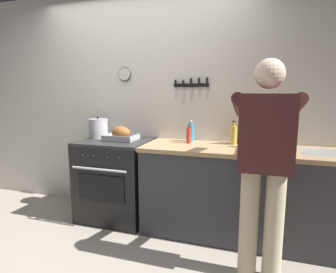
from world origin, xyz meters
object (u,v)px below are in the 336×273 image
(bottle_wine_red, at_px, (257,133))
(bottle_hot_sauce, at_px, (188,135))
(person_cook, at_px, (265,158))
(stock_pot, at_px, (98,128))
(roasting_pan, at_px, (121,134))
(bottle_cooking_oil, at_px, (233,135))
(bottle_dish_soap, at_px, (191,133))
(stove, at_px, (116,179))
(bottle_vinegar, at_px, (240,134))
(bottle_soy_sauce, at_px, (253,138))
(cutting_board, at_px, (258,150))

(bottle_wine_red, bearing_deg, bottle_hot_sauce, -168.97)
(person_cook, distance_m, stock_pot, 1.94)
(roasting_pan, xyz_separation_m, stock_pot, (-0.33, 0.07, 0.04))
(bottle_cooking_oil, bearing_deg, bottle_dish_soap, 176.98)
(stove, height_order, person_cook, person_cook)
(person_cook, height_order, roasting_pan, person_cook)
(stove, distance_m, bottle_dish_soap, 1.00)
(bottle_hot_sauce, distance_m, bottle_cooking_oil, 0.46)
(roasting_pan, height_order, stock_pot, stock_pot)
(bottle_dish_soap, distance_m, bottle_cooking_oil, 0.45)
(roasting_pan, xyz_separation_m, bottle_vinegar, (1.27, 0.22, 0.03))
(stove, xyz_separation_m, stock_pot, (-0.26, 0.09, 0.56))
(stove, height_order, bottle_dish_soap, bottle_dish_soap)
(bottle_wine_red, xyz_separation_m, bottle_soy_sauce, (-0.04, -0.18, -0.03))
(stock_pot, distance_m, bottle_soy_sauce, 1.72)
(cutting_board, height_order, bottle_hot_sauce, bottle_hot_sauce)
(bottle_soy_sauce, height_order, bottle_hot_sauce, bottle_soy_sauce)
(bottle_hot_sauce, xyz_separation_m, bottle_cooking_oil, (0.45, 0.08, 0.02))
(person_cook, height_order, bottle_cooking_oil, person_cook)
(stove, xyz_separation_m, bottle_vinegar, (1.34, 0.25, 0.55))
(cutting_board, xyz_separation_m, bottle_hot_sauce, (-0.69, 0.19, 0.07))
(bottle_hot_sauce, bearing_deg, bottle_wine_red, 11.03)
(bottle_wine_red, bearing_deg, stock_pot, -175.88)
(cutting_board, height_order, bottle_cooking_oil, bottle_cooking_oil)
(bottle_cooking_oil, bearing_deg, cutting_board, -48.46)
(roasting_pan, height_order, bottle_vinegar, bottle_vinegar)
(bottle_hot_sauce, bearing_deg, stove, -174.09)
(person_cook, distance_m, bottle_dish_soap, 1.08)
(cutting_board, height_order, bottle_vinegar, bottle_vinegar)
(stove, relative_size, bottle_vinegar, 3.75)
(bottle_hot_sauce, bearing_deg, bottle_cooking_oil, 10.15)
(bottle_soy_sauce, bearing_deg, cutting_board, -71.02)
(stove, height_order, bottle_hot_sauce, bottle_hot_sauce)
(roasting_pan, bearing_deg, bottle_soy_sauce, 0.74)
(cutting_board, xyz_separation_m, bottle_dish_soap, (-0.70, 0.30, 0.09))
(bottle_wine_red, xyz_separation_m, bottle_hot_sauce, (-0.68, -0.13, -0.04))
(roasting_pan, height_order, bottle_cooking_oil, bottle_cooking_oil)
(stock_pot, distance_m, bottle_dish_soap, 1.08)
(bottle_wine_red, distance_m, bottle_cooking_oil, 0.24)
(bottle_vinegar, bearing_deg, roasting_pan, -170.06)
(bottle_wine_red, relative_size, bottle_soy_sauce, 1.29)
(bottle_soy_sauce, distance_m, bottle_dish_soap, 0.66)
(bottle_dish_soap, bearing_deg, bottle_hot_sauce, -88.74)
(bottle_soy_sauce, height_order, bottle_vinegar, bottle_vinegar)
(bottle_soy_sauce, distance_m, bottle_hot_sauce, 0.64)
(person_cook, distance_m, cutting_board, 0.49)
(stove, bearing_deg, bottle_vinegar, 10.41)
(bottle_hot_sauce, bearing_deg, bottle_dish_soap, 91.26)
(bottle_soy_sauce, relative_size, bottle_dish_soap, 0.99)
(stove, relative_size, cutting_board, 2.50)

